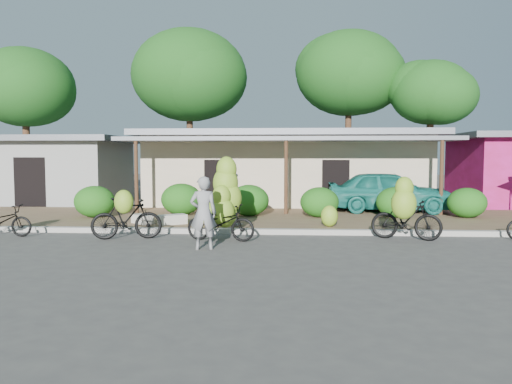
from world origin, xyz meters
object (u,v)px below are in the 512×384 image
bike_right (406,214)px  vendor (203,213)px  sack_near (173,219)px  bystander (232,199)px  tree_center_right (345,72)px  tree_near_right (427,91)px  tree_back_left (22,86)px  sack_far (143,219)px  teal_van (388,191)px  bike_left (126,217)px  tree_far_center (186,74)px  bike_center (224,207)px

bike_right → vendor: vendor is taller
sack_near → bystander: bystander is taller
tree_center_right → tree_near_right: (4.00, -2.00, -1.36)m
tree_center_right → tree_back_left: bearing=-168.4°
tree_near_right → sack_far: size_ratio=9.69×
bike_right → sack_far: size_ratio=2.57×
bike_right → bystander: size_ratio=1.18×
teal_van → tree_near_right: bearing=-20.8°
bike_left → teal_van: 10.25m
tree_far_center → bike_left: 16.59m
sack_far → vendor: (2.55, -3.60, 0.62)m
tree_far_center → bike_left: (1.41, -15.28, -6.29)m
sack_far → bike_right: bearing=-14.8°
tree_back_left → bike_center: (12.02, -12.05, -5.02)m
tree_center_right → teal_van: bearing=-86.5°
tree_near_right → sack_near: 16.75m
bike_center → vendor: (-0.29, -1.53, 0.00)m
bike_right → vendor: size_ratio=1.09×
tree_far_center → bystander: size_ratio=5.77×
tree_back_left → tree_near_right: size_ratio=1.08×
vendor → sack_near: bearing=-76.4°
tree_back_left → sack_near: 15.38m
bike_left → sack_far: size_ratio=2.60×
tree_near_right → sack_near: tree_near_right is taller
tree_near_right → bike_left: (-11.59, -13.78, -5.03)m
tree_far_center → tree_near_right: 13.15m
tree_back_left → tree_far_center: (8.00, 3.00, 1.00)m
tree_center_right → tree_near_right: 4.68m
vendor → teal_van: 9.49m
bike_center → bystander: 1.88m
sack_far → bystander: bystander is taller
tree_near_right → tree_center_right: bearing=153.4°
tree_back_left → sack_near: tree_back_left is taller
teal_van → bystander: bearing=129.3°
tree_far_center → bike_right: (8.87, -15.01, -6.19)m
tree_back_left → bike_left: tree_back_left is taller
tree_far_center → tree_near_right: bearing=-6.6°
tree_center_right → bike_right: size_ratio=4.82×
bike_left → bike_center: size_ratio=0.87×
tree_center_right → sack_near: (-6.84, -13.58, -6.73)m
vendor → tree_center_right: bearing=-117.6°
bike_center → sack_near: bearing=53.4°
bike_left → tree_near_right: bearing=-53.1°
vendor → teal_van: bearing=-138.7°
tree_back_left → vendor: bearing=-49.2°
tree_back_left → tree_center_right: tree_center_right is taller
bike_right → tree_near_right: bearing=2.3°
tree_center_right → sack_near: size_ratio=10.92×
teal_van → tree_back_left: bearing=74.1°
bystander → tree_back_left: bearing=-8.6°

